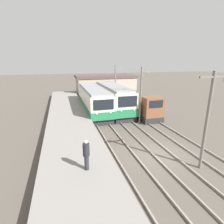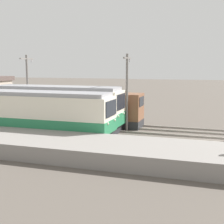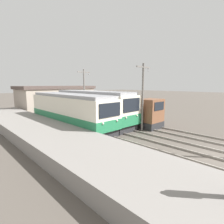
{
  "view_description": "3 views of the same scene",
  "coord_description": "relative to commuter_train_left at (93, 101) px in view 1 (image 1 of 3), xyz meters",
  "views": [
    {
      "loc": [
        -6.88,
        -10.61,
        6.87
      ],
      "look_at": [
        -1.43,
        7.79,
        1.35
      ],
      "focal_mm": 28.0,
      "sensor_mm": 36.0,
      "label": 1
    },
    {
      "loc": [
        -23.16,
        0.25,
        5.45
      ],
      "look_at": [
        -0.42,
        7.64,
        1.86
      ],
      "focal_mm": 50.0,
      "sensor_mm": 36.0,
      "label": 2
    },
    {
      "loc": [
        -11.94,
        -2.82,
        4.46
      ],
      "look_at": [
        -0.69,
        8.74,
        1.9
      ],
      "focal_mm": 28.0,
      "sensor_mm": 36.0,
      "label": 3
    }
  ],
  "objects": [
    {
      "name": "station_building",
      "position": [
        5.09,
        12.98,
        0.48
      ],
      "size": [
        12.6,
        6.3,
        4.19
      ],
      "color": "#AD9E8E",
      "rests_on": "ground"
    },
    {
      "name": "catenary_mast_mid",
      "position": [
        4.31,
        -5.99,
        1.87
      ],
      "size": [
        2.0,
        0.2,
        6.39
      ],
      "color": "slate",
      "rests_on": "ground"
    },
    {
      "name": "catenary_mast_near",
      "position": [
        4.31,
        -15.46,
        1.87
      ],
      "size": [
        2.0,
        0.2,
        6.39
      ],
      "color": "slate",
      "rests_on": "ground"
    },
    {
      "name": "commuter_train_left",
      "position": [
        0.0,
        0.0,
        0.0
      ],
      "size": [
        2.84,
        12.17,
        3.51
      ],
      "color": "#28282B",
      "rests_on": "ground"
    },
    {
      "name": "track_left",
      "position": [
        -0.0,
        -13.02,
        -1.57
      ],
      "size": [
        1.54,
        60.0,
        0.14
      ],
      "color": "gray",
      "rests_on": "ground"
    },
    {
      "name": "track_center",
      "position": [
        2.8,
        -13.02,
        -1.57
      ],
      "size": [
        1.54,
        60.0,
        0.14
      ],
      "color": "gray",
      "rests_on": "ground"
    },
    {
      "name": "shunting_locomotive",
      "position": [
        5.8,
        -4.38,
        -0.43
      ],
      "size": [
        2.4,
        5.72,
        3.0
      ],
      "color": "#28282B",
      "rests_on": "ground"
    },
    {
      "name": "ground_plane",
      "position": [
        2.6,
        -13.02,
        -1.64
      ],
      "size": [
        200.0,
        200.0,
        0.0
      ],
      "primitive_type": "plane",
      "color": "#564F47"
    },
    {
      "name": "track_right",
      "position": [
        5.8,
        -13.02,
        -1.57
      ],
      "size": [
        1.54,
        60.0,
        0.14
      ],
      "color": "gray",
      "rests_on": "ground"
    },
    {
      "name": "person_on_platform",
      "position": [
        -3.18,
        -14.88,
        0.31
      ],
      "size": [
        0.38,
        0.38,
        1.82
      ],
      "color": "#282833",
      "rests_on": "platform_left"
    },
    {
      "name": "catenary_mast_far",
      "position": [
        4.31,
        3.47,
        1.87
      ],
      "size": [
        2.0,
        0.2,
        6.39
      ],
      "color": "slate",
      "rests_on": "ground"
    },
    {
      "name": "commuter_train_center",
      "position": [
        2.8,
        -0.2,
        0.09
      ],
      "size": [
        2.84,
        11.54,
        3.74
      ],
      "color": "#28282B",
      "rests_on": "ground"
    },
    {
      "name": "platform_left",
      "position": [
        -3.65,
        -13.02,
        -1.16
      ],
      "size": [
        4.5,
        54.0,
        0.95
      ],
      "primitive_type": "cube",
      "color": "gray",
      "rests_on": "ground"
    }
  ]
}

